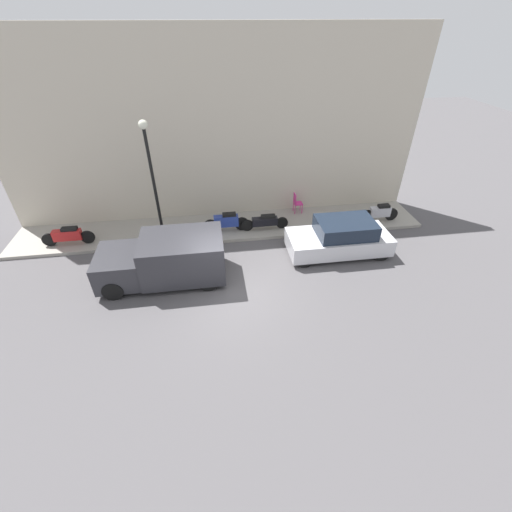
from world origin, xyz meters
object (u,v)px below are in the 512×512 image
Objects in this scene: delivery_van at (164,259)px; scooter_silver at (380,212)px; motorcycle_red at (68,235)px; motorcycle_blue at (226,222)px; motorcycle_black at (265,222)px; cafe_chair at (297,202)px; streetlamp at (151,168)px; parked_car at (340,238)px.

delivery_van reaches higher than scooter_silver.
motorcycle_red is (2.70, 4.14, -0.30)m from delivery_van.
motorcycle_blue is 0.96× the size of motorcycle_red.
motorcycle_blue reaches higher than scooter_silver.
delivery_van is 3.75m from motorcycle_blue.
delivery_van is 4.98m from motorcycle_black.
motorcycle_blue is 1.71m from motorcycle_black.
motorcycle_black is at bearing 127.81° from cafe_chair.
cafe_chair is (1.62, -6.18, -2.64)m from streetlamp.
cafe_chair is (1.26, -3.46, 0.08)m from motorcycle_blue.
motorcycle_red is 2.14× the size of cafe_chair.
scooter_silver reaches higher than motorcycle_black.
motorcycle_black is at bearing 53.61° from parked_car.
cafe_chair is at bearing 69.14° from scooter_silver.
delivery_van is at bearing 95.92° from parked_car.
parked_car is 6.92m from delivery_van.
motorcycle_red is (1.98, 11.02, -0.12)m from parked_car.
motorcycle_black is 2.16× the size of cafe_chair.
motorcycle_blue is 1.12× the size of scooter_silver.
streetlamp reaches higher than delivery_van.
parked_car is 4.91m from motorcycle_blue.
motorcycle_red is at bearing 90.19° from motorcycle_black.
motorcycle_red is 8.29m from motorcycle_black.
delivery_van is 0.90× the size of streetlamp.
motorcycle_blue is at bearing 110.01° from cafe_chair.
motorcycle_black is (2.72, -4.16, -0.35)m from delivery_van.
delivery_van is 4.58× the size of cafe_chair.
streetlamp is at bearing -93.31° from motorcycle_red.
delivery_van is at bearing 123.25° from motorcycle_black.
cafe_chair is (1.36, -1.76, 0.16)m from motorcycle_black.
scooter_silver is (-0.12, -7.08, -0.03)m from motorcycle_blue.
motorcycle_blue is 0.40× the size of streetlamp.
cafe_chair reaches higher than motorcycle_blue.
motorcycle_black is 2.23m from cafe_chair.
motorcycle_black is at bearing -93.43° from motorcycle_blue.
scooter_silver is at bearing -52.98° from parked_car.
motorcycle_black is 0.43× the size of streetlamp.
delivery_van is at bearing -123.09° from motorcycle_red.
motorcycle_blue is at bearing 89.06° from scooter_silver.
streetlamp is (-0.22, -3.87, 2.76)m from motorcycle_red.
cafe_chair is (1.39, -10.05, 0.12)m from motorcycle_red.
parked_car is 1.96× the size of motorcycle_red.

